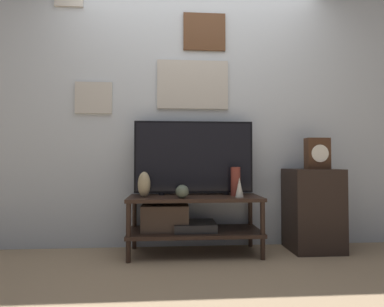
# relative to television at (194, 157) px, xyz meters

# --- Properties ---
(ground_plane) EXTENTS (12.00, 12.00, 0.00)m
(ground_plane) POSITION_rel_television_xyz_m (-0.00, -0.36, -0.85)
(ground_plane) COLOR #997F60
(wall_back) EXTENTS (6.40, 0.08, 2.70)m
(wall_back) POSITION_rel_television_xyz_m (-0.01, 0.18, 0.51)
(wall_back) COLOR #B2BCC6
(wall_back) RESTS_ON ground_plane
(media_console) EXTENTS (1.15, 0.45, 0.50)m
(media_console) POSITION_rel_television_xyz_m (-0.09, -0.10, -0.53)
(media_console) COLOR black
(media_console) RESTS_ON ground_plane
(television) EXTENTS (1.08, 0.05, 0.67)m
(television) POSITION_rel_television_xyz_m (0.00, 0.00, 0.00)
(television) COLOR black
(television) RESTS_ON media_console
(vase_slim_bronze) EXTENTS (0.07, 0.07, 0.17)m
(vase_slim_bronze) POSITION_rel_television_xyz_m (0.37, -0.20, -0.26)
(vase_slim_bronze) COLOR beige
(vase_slim_bronze) RESTS_ON media_console
(vase_round_glass) EXTENTS (0.11, 0.11, 0.11)m
(vase_round_glass) POSITION_rel_television_xyz_m (-0.12, -0.24, -0.29)
(vase_round_glass) COLOR #4C5647
(vase_round_glass) RESTS_ON media_console
(vase_urn_stoneware) EXTENTS (0.11, 0.10, 0.22)m
(vase_urn_stoneware) POSITION_rel_television_xyz_m (-0.44, -0.15, -0.24)
(vase_urn_stoneware) COLOR tan
(vase_urn_stoneware) RESTS_ON media_console
(vase_tall_ceramic) EXTENTS (0.08, 0.08, 0.25)m
(vase_tall_ceramic) POSITION_rel_television_xyz_m (0.36, -0.09, -0.22)
(vase_tall_ceramic) COLOR brown
(vase_tall_ceramic) RESTS_ON media_console
(side_table) EXTENTS (0.45, 0.38, 0.74)m
(side_table) POSITION_rel_television_xyz_m (1.08, -0.07, -0.48)
(side_table) COLOR black
(side_table) RESTS_ON ground_plane
(mantel_clock) EXTENTS (0.21, 0.11, 0.28)m
(mantel_clock) POSITION_rel_television_xyz_m (1.12, -0.09, 0.03)
(mantel_clock) COLOR #422819
(mantel_clock) RESTS_ON side_table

